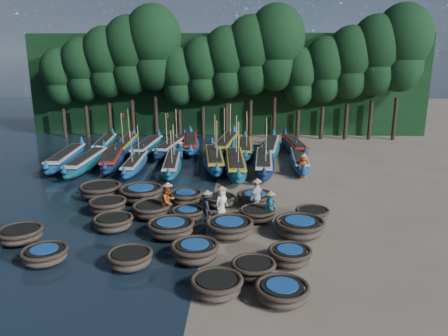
{
  "coord_description": "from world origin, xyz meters",
  "views": [
    {
      "loc": [
        1.69,
        -22.19,
        8.13
      ],
      "look_at": [
        0.56,
        3.62,
        1.3
      ],
      "focal_mm": 35.0,
      "sensor_mm": 36.0,
      "label": 1
    }
  ],
  "objects_px": {
    "long_boat_0": "(66,158)",
    "long_boat_7": "(264,163)",
    "long_boat_1": "(87,162)",
    "long_boat_6": "(235,164)",
    "coracle_22": "(186,197)",
    "fisherman_5": "(180,152)",
    "coracle_8": "(253,268)",
    "fisherman_6": "(303,166)",
    "coracle_9": "(290,255)",
    "long_boat_8": "(299,160)",
    "long_boat_4": "(172,165)",
    "coracle_20": "(100,190)",
    "coracle_16": "(151,210)",
    "coracle_15": "(108,206)",
    "long_boat_15": "(245,148)",
    "coracle_17": "(188,214)",
    "coracle_3": "(217,286)",
    "coracle_14": "(300,227)",
    "coracle_24": "(255,198)",
    "coracle_19": "(312,214)",
    "coracle_5": "(45,255)",
    "fisherman_2": "(168,201)",
    "long_boat_3": "(135,164)",
    "long_boat_10": "(126,145)",
    "coracle_13": "(229,227)",
    "coracle_4": "(282,292)",
    "long_boat_12": "(172,147)",
    "coracle_7": "(195,251)",
    "coracle_10": "(21,234)",
    "coracle_23": "(220,200)",
    "coracle_6": "(130,258)",
    "coracle_11": "(113,223)",
    "fisherman_0": "(222,201)",
    "long_boat_14": "(226,144)",
    "coracle_18": "(258,214)",
    "long_boat_16": "(270,148)",
    "long_boat_2": "(113,158)"
  },
  "relations": [
    {
      "from": "long_boat_4",
      "to": "coracle_19",
      "type": "bearing_deg",
      "value": -52.15
    },
    {
      "from": "long_boat_4",
      "to": "fisherman_5",
      "type": "relative_size",
      "value": 4.16
    },
    {
      "from": "coracle_13",
      "to": "coracle_16",
      "type": "xyz_separation_m",
      "value": [
        -4.03,
        2.15,
        -0.02
      ]
    },
    {
      "from": "long_boat_1",
      "to": "long_boat_6",
      "type": "relative_size",
      "value": 0.91
    },
    {
      "from": "coracle_24",
      "to": "long_boat_16",
      "type": "relative_size",
      "value": 0.27
    },
    {
      "from": "coracle_7",
      "to": "coracle_8",
      "type": "relative_size",
      "value": 1.16
    },
    {
      "from": "long_boat_16",
      "to": "fisherman_6",
      "type": "bearing_deg",
      "value": -67.37
    },
    {
      "from": "coracle_14",
      "to": "fisherman_5",
      "type": "bearing_deg",
      "value": 118.62
    },
    {
      "from": "coracle_14",
      "to": "fisherman_2",
      "type": "distance_m",
      "value": 6.65
    },
    {
      "from": "coracle_24",
      "to": "fisherman_2",
      "type": "xyz_separation_m",
      "value": [
        -4.44,
        -2.24,
        0.56
      ]
    },
    {
      "from": "coracle_8",
      "to": "coracle_18",
      "type": "height_order",
      "value": "coracle_18"
    },
    {
      "from": "coracle_17",
      "to": "coracle_19",
      "type": "xyz_separation_m",
      "value": [
        6.2,
        0.28,
        -0.01
      ]
    },
    {
      "from": "coracle_8",
      "to": "fisherman_6",
      "type": "relative_size",
      "value": 0.97
    },
    {
      "from": "coracle_8",
      "to": "coracle_24",
      "type": "bearing_deg",
      "value": 88.03
    },
    {
      "from": "long_boat_1",
      "to": "long_boat_6",
      "type": "height_order",
      "value": "long_boat_6"
    },
    {
      "from": "coracle_4",
      "to": "long_boat_12",
      "type": "bearing_deg",
      "value": 108.19
    },
    {
      "from": "coracle_3",
      "to": "long_boat_10",
      "type": "bearing_deg",
      "value": 112.03
    },
    {
      "from": "coracle_18",
      "to": "coracle_23",
      "type": "xyz_separation_m",
      "value": [
        -2.01,
        2.01,
        -0.01
      ]
    },
    {
      "from": "long_boat_4",
      "to": "coracle_22",
      "type": "bearing_deg",
      "value": -80.25
    },
    {
      "from": "coracle_14",
      "to": "long_boat_10",
      "type": "xyz_separation_m",
      "value": [
        -12.53,
        17.17,
        0.09
      ]
    },
    {
      "from": "coracle_16",
      "to": "long_boat_8",
      "type": "bearing_deg",
      "value": 50.39
    },
    {
      "from": "coracle_11",
      "to": "long_boat_6",
      "type": "height_order",
      "value": "long_boat_6"
    },
    {
      "from": "long_boat_3",
      "to": "long_boat_10",
      "type": "distance_m",
      "value": 6.45
    },
    {
      "from": "coracle_7",
      "to": "long_boat_10",
      "type": "distance_m",
      "value": 21.41
    },
    {
      "from": "coracle_9",
      "to": "coracle_13",
      "type": "bearing_deg",
      "value": 133.2
    },
    {
      "from": "coracle_6",
      "to": "long_boat_10",
      "type": "relative_size",
      "value": 0.24
    },
    {
      "from": "long_boat_15",
      "to": "fisherman_6",
      "type": "distance_m",
      "value": 7.67
    },
    {
      "from": "coracle_8",
      "to": "long_boat_16",
      "type": "xyz_separation_m",
      "value": [
        1.79,
        20.25,
        0.24
      ]
    },
    {
      "from": "coracle_5",
      "to": "fisherman_2",
      "type": "xyz_separation_m",
      "value": [
        4.11,
        5.05,
        0.59
      ]
    },
    {
      "from": "coracle_11",
      "to": "fisherman_0",
      "type": "relative_size",
      "value": 1.31
    },
    {
      "from": "long_boat_2",
      "to": "fisherman_5",
      "type": "height_order",
      "value": "fisherman_5"
    },
    {
      "from": "coracle_24",
      "to": "coracle_6",
      "type": "bearing_deg",
      "value": -123.97
    },
    {
      "from": "coracle_16",
      "to": "coracle_17",
      "type": "height_order",
      "value": "coracle_16"
    },
    {
      "from": "coracle_22",
      "to": "long_boat_14",
      "type": "xyz_separation_m",
      "value": [
        1.71,
        13.61,
        0.18
      ]
    },
    {
      "from": "long_boat_0",
      "to": "long_boat_10",
      "type": "height_order",
      "value": "long_boat_10"
    },
    {
      "from": "long_boat_0",
      "to": "long_boat_7",
      "type": "distance_m",
      "value": 14.63
    },
    {
      "from": "coracle_22",
      "to": "fisherman_5",
      "type": "relative_size",
      "value": 1.09
    },
    {
      "from": "long_boat_0",
      "to": "long_boat_7",
      "type": "relative_size",
      "value": 1.0
    },
    {
      "from": "coracle_20",
      "to": "long_boat_10",
      "type": "xyz_separation_m",
      "value": [
        -1.72,
        12.17,
        0.09
      ]
    },
    {
      "from": "coracle_9",
      "to": "long_boat_10",
      "type": "bearing_deg",
      "value": 120.59
    },
    {
      "from": "long_boat_4",
      "to": "coracle_20",
      "type": "bearing_deg",
      "value": -124.11
    },
    {
      "from": "long_boat_7",
      "to": "long_boat_15",
      "type": "distance_m",
      "value": 5.11
    },
    {
      "from": "fisherman_5",
      "to": "coracle_6",
      "type": "bearing_deg",
      "value": -125.66
    },
    {
      "from": "coracle_16",
      "to": "coracle_15",
      "type": "bearing_deg",
      "value": 168.39
    },
    {
      "from": "coracle_9",
      "to": "long_boat_8",
      "type": "bearing_deg",
      "value": 81.65
    },
    {
      "from": "coracle_3",
      "to": "coracle_14",
      "type": "height_order",
      "value": "coracle_14"
    },
    {
      "from": "coracle_14",
      "to": "long_boat_6",
      "type": "xyz_separation_m",
      "value": [
        -3.13,
        10.9,
        0.15
      ]
    },
    {
      "from": "coracle_10",
      "to": "coracle_22",
      "type": "height_order",
      "value": "coracle_22"
    },
    {
      "from": "coracle_9",
      "to": "coracle_17",
      "type": "distance_m",
      "value": 6.41
    },
    {
      "from": "coracle_8",
      "to": "coracle_23",
      "type": "distance_m",
      "value": 7.86
    }
  ]
}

